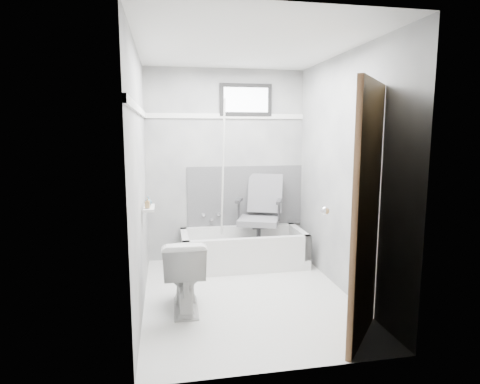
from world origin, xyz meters
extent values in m
plane|color=white|center=(0.00, 0.00, 0.00)|extent=(2.60, 2.60, 0.00)
plane|color=silver|center=(0.00, 0.00, 2.40)|extent=(2.60, 2.60, 0.00)
cube|color=slate|center=(0.00, 1.30, 1.20)|extent=(2.00, 0.02, 2.40)
cube|color=slate|center=(0.00, -1.30, 1.20)|extent=(2.00, 0.02, 2.40)
cube|color=slate|center=(-1.00, 0.00, 1.20)|extent=(0.02, 2.60, 2.40)
cube|color=slate|center=(1.00, 0.00, 1.20)|extent=(0.02, 2.60, 2.40)
imported|color=silver|center=(-0.62, -0.18, 0.34)|extent=(0.40, 0.70, 0.67)
cube|color=#4C4C4F|center=(0.25, 1.29, 0.80)|extent=(1.50, 0.02, 0.78)
cube|color=white|center=(0.00, 1.29, 1.82)|extent=(2.00, 0.02, 0.06)
cube|color=white|center=(-0.99, 0.00, 1.82)|extent=(0.02, 2.60, 0.06)
cylinder|color=silver|center=(-0.08, 1.06, 1.05)|extent=(0.02, 0.42, 1.91)
cube|color=silver|center=(-0.93, 0.15, 0.90)|extent=(0.10, 0.32, 0.02)
imported|color=#9C7C4E|center=(-0.94, 0.07, 0.97)|extent=(0.05, 0.05, 0.10)
imported|color=#456A7E|center=(-0.94, 0.21, 0.96)|extent=(0.09, 0.09, 0.09)
camera|label=1|loc=(-0.77, -3.74, 1.63)|focal=30.00mm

